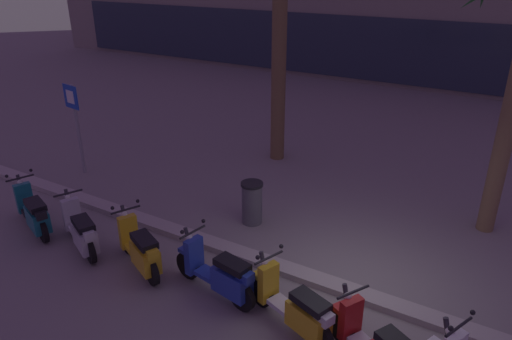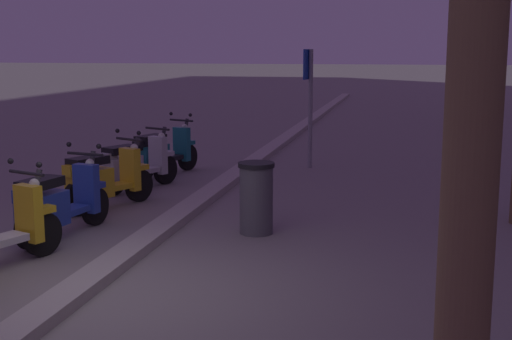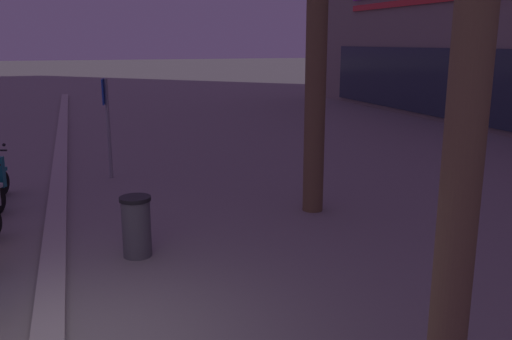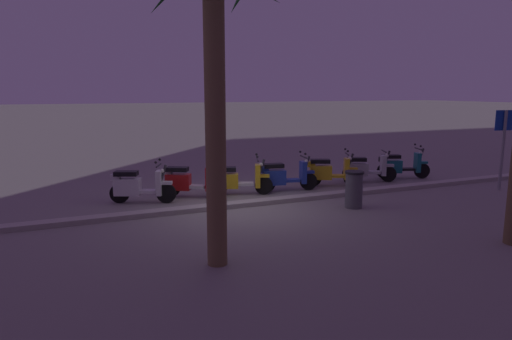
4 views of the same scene
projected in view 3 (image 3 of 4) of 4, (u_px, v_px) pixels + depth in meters
The scene contains 2 objects.
crossing_sign at pixel (107, 116), 12.99m from camera, with size 0.60×0.16×2.40m.
litter_bin at pixel (136, 226), 8.36m from camera, with size 0.48×0.48×0.95m.
Camera 3 is at (5.41, 0.29, 3.24)m, focal length 38.24 mm.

